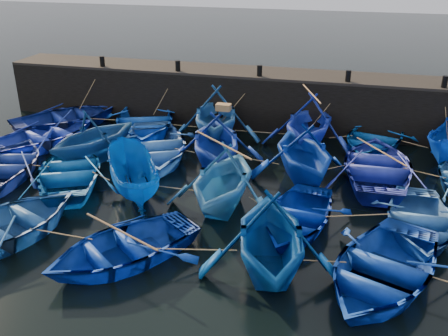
% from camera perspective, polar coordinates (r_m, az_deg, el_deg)
% --- Properties ---
extents(ground, '(120.00, 120.00, 0.00)m').
position_cam_1_polar(ground, '(15.85, -2.99, -6.88)').
color(ground, black).
rests_on(ground, ground).
extents(quay_wall, '(26.00, 2.50, 2.50)m').
position_cam_1_polar(quay_wall, '(24.78, 4.38, 7.83)').
color(quay_wall, black).
rests_on(quay_wall, ground).
extents(quay_top, '(26.00, 2.50, 0.12)m').
position_cam_1_polar(quay_top, '(24.45, 4.48, 10.78)').
color(quay_top, black).
rests_on(quay_top, quay_wall).
extents(bollard_0, '(0.24, 0.24, 0.50)m').
position_cam_1_polar(bollard_0, '(26.18, -13.74, 11.76)').
color(bollard_0, black).
rests_on(bollard_0, quay_top).
extents(bollard_1, '(0.24, 0.24, 0.50)m').
position_cam_1_polar(bollard_1, '(24.56, -5.30, 11.55)').
color(bollard_1, black).
rests_on(bollard_1, quay_top).
extents(bollard_2, '(0.24, 0.24, 0.50)m').
position_cam_1_polar(bollard_2, '(23.51, 4.08, 11.03)').
color(bollard_2, black).
rests_on(bollard_2, quay_top).
extents(bollard_3, '(0.24, 0.24, 0.50)m').
position_cam_1_polar(bollard_3, '(23.12, 14.01, 10.17)').
color(bollard_3, black).
rests_on(bollard_3, quay_top).
extents(bollard_4, '(0.24, 0.24, 0.50)m').
position_cam_1_polar(bollard_4, '(23.42, 23.91, 9.00)').
color(bollard_4, black).
rests_on(bollard_4, quay_top).
extents(boat_0, '(6.16, 6.32, 1.07)m').
position_cam_1_polar(boat_0, '(25.53, -17.55, 5.58)').
color(boat_0, navy).
rests_on(boat_0, ground).
extents(boat_1, '(5.91, 6.85, 1.19)m').
position_cam_1_polar(boat_1, '(23.87, -9.16, 5.31)').
color(boat_1, '#0B3FC1').
rests_on(boat_1, ground).
extents(boat_2, '(5.10, 5.58, 2.50)m').
position_cam_1_polar(boat_2, '(22.49, -0.96, 6.21)').
color(boat_2, '#1E5797').
rests_on(boat_2, ground).
extents(boat_3, '(4.28, 4.88, 2.43)m').
position_cam_1_polar(boat_3, '(21.90, 9.72, 5.27)').
color(boat_3, blue).
rests_on(boat_3, ground).
extents(boat_4, '(4.67, 5.61, 1.00)m').
position_cam_1_polar(boat_4, '(22.61, 16.73, 3.25)').
color(boat_4, navy).
rests_on(boat_4, ground).
extents(boat_6, '(5.43, 6.03, 1.03)m').
position_cam_1_polar(boat_6, '(23.36, -19.78, 3.53)').
color(boat_6, '#1D34BF').
rests_on(boat_6, ground).
extents(boat_7, '(4.93, 5.24, 2.20)m').
position_cam_1_polar(boat_7, '(20.92, -14.66, 3.57)').
color(boat_7, navy).
rests_on(boat_7, ground).
extents(boat_8, '(5.91, 6.66, 1.14)m').
position_cam_1_polar(boat_8, '(20.84, -7.95, 2.51)').
color(boat_8, blue).
rests_on(boat_8, ground).
extents(boat_9, '(5.12, 5.54, 2.41)m').
position_cam_1_polar(boat_9, '(19.59, -0.91, 3.31)').
color(boat_9, '#1838A3').
rests_on(boat_9, ground).
extents(boat_10, '(5.29, 5.61, 2.35)m').
position_cam_1_polar(boat_10, '(18.73, 9.14, 1.90)').
color(boat_10, '#052D91').
rests_on(boat_10, ground).
extents(boat_11, '(3.98, 5.48, 1.12)m').
position_cam_1_polar(boat_11, '(19.70, 17.23, 0.28)').
color(boat_11, '#212FA3').
rests_on(boat_11, ground).
extents(boat_13, '(4.43, 5.43, 0.99)m').
position_cam_1_polar(boat_13, '(20.87, -23.44, 0.47)').
color(boat_13, navy).
rests_on(boat_13, ground).
extents(boat_14, '(5.30, 5.95, 1.02)m').
position_cam_1_polar(boat_14, '(19.38, -17.11, -0.26)').
color(boat_14, '#1059B0').
rests_on(boat_14, ground).
extents(boat_15, '(3.59, 4.31, 1.60)m').
position_cam_1_polar(boat_15, '(17.63, -10.42, -0.96)').
color(boat_15, '#0044A6').
rests_on(boat_15, ground).
extents(boat_16, '(3.91, 4.48, 2.29)m').
position_cam_1_polar(boat_16, '(16.43, -0.13, -1.14)').
color(boat_16, '#2B6FB6').
rests_on(boat_16, ground).
extents(boat_17, '(3.65, 4.64, 0.87)m').
position_cam_1_polar(boat_17, '(15.76, 8.27, -5.47)').
color(boat_17, '#00208A').
rests_on(boat_17, ground).
extents(boat_18, '(3.13, 4.35, 0.90)m').
position_cam_1_polar(boat_18, '(16.46, 21.45, -5.62)').
color(boat_18, '#2E61B1').
rests_on(boat_18, ground).
extents(boat_21, '(5.27, 6.02, 1.04)m').
position_cam_1_polar(boat_21, '(16.33, -23.85, -6.02)').
color(boat_21, '#1C4B88').
rests_on(boat_21, ground).
extents(boat_22, '(5.31, 5.55, 0.94)m').
position_cam_1_polar(boat_22, '(14.36, -11.59, -8.78)').
color(boat_22, navy).
rests_on(boat_22, ground).
extents(boat_23, '(4.74, 5.20, 2.34)m').
position_cam_1_polar(boat_23, '(13.29, 5.33, -7.68)').
color(boat_23, navy).
rests_on(boat_23, ground).
extents(boat_24, '(5.17, 6.00, 1.05)m').
position_cam_1_polar(boat_24, '(13.75, 17.60, -10.87)').
color(boat_24, '#0B3394').
rests_on(boat_24, ground).
extents(wooden_crate, '(0.56, 0.35, 0.25)m').
position_cam_1_polar(wooden_crate, '(19.08, -0.06, 6.96)').
color(wooden_crate, olive).
rests_on(wooden_crate, boat_9).
extents(mooring_ropes, '(17.52, 11.82, 2.10)m').
position_cam_1_polar(mooring_ropes, '(19.75, 1.60, 2.46)').
color(mooring_ropes, tan).
rests_on(mooring_ropes, ground).
extents(loose_oars, '(9.26, 12.11, 1.56)m').
position_cam_1_polar(loose_oars, '(17.40, 5.47, 2.30)').
color(loose_oars, '#99724C').
rests_on(loose_oars, ground).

